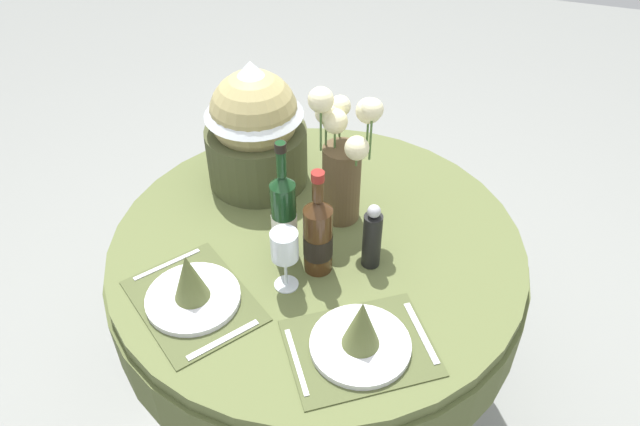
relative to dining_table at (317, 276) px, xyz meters
name	(u,v)px	position (x,y,z in m)	size (l,w,h in m)	color
ground	(318,392)	(0.00, 0.00, -0.60)	(8.00, 8.00, 0.00)	gray
dining_table	(317,276)	(0.00, 0.00, 0.00)	(1.19, 1.19, 0.74)	#5B6638
place_setting_left	(191,289)	(-0.23, -0.31, 0.19)	(0.43, 0.41, 0.16)	#4E562F
place_setting_right	(361,336)	(0.21, -0.32, 0.19)	(0.43, 0.40, 0.16)	#4E562F
flower_vase	(343,159)	(0.04, 0.12, 0.35)	(0.20, 0.18, 0.43)	brown
wine_bottle_left	(284,216)	(-0.07, -0.07, 0.28)	(0.07, 0.07, 0.37)	#143819
wine_bottle_centre	(318,235)	(0.03, -0.10, 0.26)	(0.08, 0.08, 0.32)	#422814
wine_glass_left	(285,247)	(-0.02, -0.18, 0.28)	(0.07, 0.07, 0.18)	silver
pepper_mill	(372,238)	(0.16, -0.04, 0.23)	(0.05, 0.05, 0.20)	black
gift_tub_back_left	(255,121)	(-0.26, 0.22, 0.35)	(0.31, 0.31, 0.41)	#474C2D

